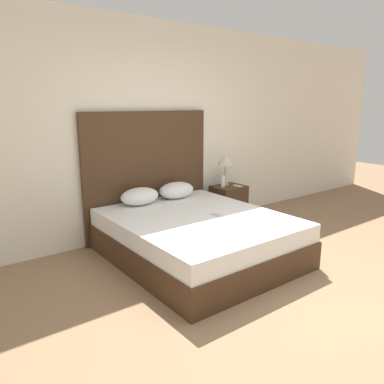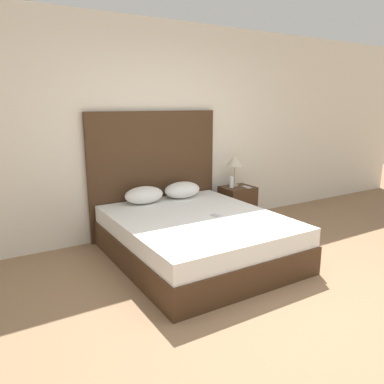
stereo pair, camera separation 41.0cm
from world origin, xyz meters
TOP-DOWN VIEW (x-y plane):
  - ground_plane at (0.00, 0.00)m, footprint 16.00×16.00m
  - wall_back at (0.00, 2.51)m, footprint 10.00×0.06m
  - bed at (-0.11, 1.41)m, footprint 1.69×2.01m
  - headboard at (-0.11, 2.44)m, footprint 1.77×0.05m
  - pillow_left at (-0.38, 2.20)m, footprint 0.49×0.33m
  - pillow_right at (0.16, 2.20)m, footprint 0.49×0.33m
  - phone_on_bed at (0.08, 1.29)m, footprint 0.09×0.16m
  - nightstand at (1.05, 2.17)m, footprint 0.45×0.37m
  - table_lamp at (1.05, 2.24)m, footprint 0.24×0.24m
  - phone_on_nightstand at (1.13, 2.07)m, footprint 0.07×0.15m
  - toiletry_bottle at (0.94, 2.17)m, footprint 0.06×0.06m

SIDE VIEW (x-z plane):
  - ground_plane at x=0.00m, z-range 0.00..0.00m
  - bed at x=-0.11m, z-range 0.00..0.49m
  - nightstand at x=1.05m, z-range 0.00..0.54m
  - phone_on_bed at x=0.08m, z-range 0.49..0.50m
  - phone_on_nightstand at x=1.13m, z-range 0.54..0.55m
  - pillow_left at x=-0.38m, z-range 0.49..0.70m
  - pillow_right at x=0.16m, z-range 0.49..0.70m
  - toiletry_bottle at x=0.94m, z-range 0.54..0.70m
  - headboard at x=-0.11m, z-range 0.00..1.60m
  - table_lamp at x=1.05m, z-range 0.67..1.12m
  - wall_back at x=0.00m, z-range 0.00..2.70m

